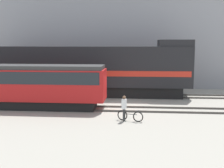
# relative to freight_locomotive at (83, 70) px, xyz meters

# --- Properties ---
(ground_plane) EXTENTS (120.00, 120.00, 0.00)m
(ground_plane) POSITION_rel_freight_locomotive_xyz_m (3.63, -4.44, -2.45)
(ground_plane) COLOR #9E998C
(track_near) EXTENTS (60.00, 1.50, 0.14)m
(track_near) POSITION_rel_freight_locomotive_xyz_m (3.63, -5.68, -2.38)
(track_near) COLOR #47423D
(track_near) RESTS_ON ground
(track_far) EXTENTS (60.00, 1.51, 0.14)m
(track_far) POSITION_rel_freight_locomotive_xyz_m (3.63, 0.00, -2.38)
(track_far) COLOR #47423D
(track_far) RESTS_ON ground
(building_backdrop) EXTENTS (34.75, 6.00, 9.83)m
(building_backdrop) POSITION_rel_freight_locomotive_xyz_m (3.63, 7.95, 2.46)
(building_backdrop) COLOR #99999E
(building_backdrop) RESTS_ON ground
(freight_locomotive) EXTENTS (20.43, 3.04, 5.27)m
(freight_locomotive) POSITION_rel_freight_locomotive_xyz_m (0.00, 0.00, 0.00)
(freight_locomotive) COLOR black
(freight_locomotive) RESTS_ON ground
(streetcar) EXTENTS (12.31, 2.54, 3.31)m
(streetcar) POSITION_rel_freight_locomotive_xyz_m (-3.39, -5.68, -0.56)
(streetcar) COLOR black
(streetcar) RESTS_ON ground
(bicycle) EXTENTS (1.66, 0.65, 0.73)m
(bicycle) POSITION_rel_freight_locomotive_xyz_m (4.72, -8.79, -2.11)
(bicycle) COLOR black
(bicycle) RESTS_ON ground
(person) EXTENTS (0.32, 0.41, 1.65)m
(person) POSITION_rel_freight_locomotive_xyz_m (4.33, -8.82, -1.45)
(person) COLOR #333333
(person) RESTS_ON ground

